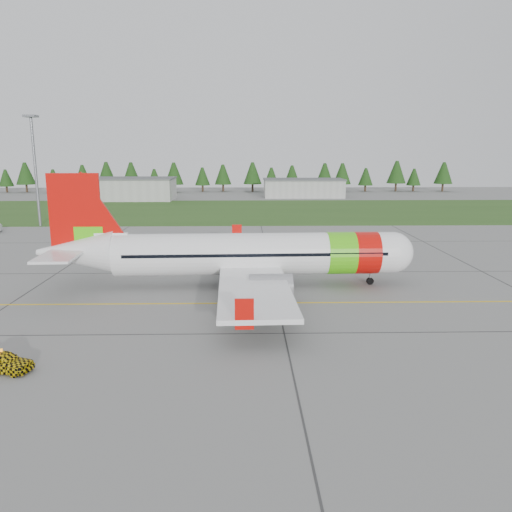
{
  "coord_description": "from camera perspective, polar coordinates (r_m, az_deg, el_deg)",
  "views": [
    {
      "loc": [
        6.99,
        -36.81,
        13.98
      ],
      "look_at": [
        8.03,
        11.12,
        3.86
      ],
      "focal_mm": 35.0,
      "sensor_mm": 36.0,
      "label": 1
    }
  ],
  "objects": [
    {
      "name": "ground",
      "position": [
        39.99,
        -11.36,
        -8.79
      ],
      "size": [
        320.0,
        320.0,
        0.0
      ],
      "primitive_type": "plane",
      "color": "gray",
      "rests_on": "ground"
    },
    {
      "name": "aircraft",
      "position": [
        51.99,
        -1.12,
        0.19
      ],
      "size": [
        39.07,
        35.9,
        11.83
      ],
      "rotation": [
        0.0,
        0.0,
        0.03
      ],
      "color": "white",
      "rests_on": "ground"
    },
    {
      "name": "follow_me_car",
      "position": [
        36.26,
        -27.18,
        -8.78
      ],
      "size": [
        1.67,
        1.86,
        3.97
      ],
      "primitive_type": "imported",
      "rotation": [
        0.0,
        0.0,
        1.34
      ],
      "color": "yellow",
      "rests_on": "ground"
    },
    {
      "name": "grass_strip",
      "position": [
        119.83,
        -4.6,
        5.19
      ],
      "size": [
        320.0,
        50.0,
        0.03
      ],
      "primitive_type": "cube",
      "color": "#30561E",
      "rests_on": "ground"
    },
    {
      "name": "taxi_guideline",
      "position": [
        47.45,
        -9.7,
        -5.38
      ],
      "size": [
        120.0,
        0.25,
        0.02
      ],
      "primitive_type": "cube",
      "color": "gold",
      "rests_on": "ground"
    },
    {
      "name": "hangar_west",
      "position": [
        151.8,
        -15.48,
        7.34
      ],
      "size": [
        32.0,
        14.0,
        6.0
      ],
      "primitive_type": "cube",
      "color": "#A8A8A3",
      "rests_on": "ground"
    },
    {
      "name": "hangar_east",
      "position": [
        156.27,
        5.42,
        7.69
      ],
      "size": [
        24.0,
        12.0,
        5.2
      ],
      "primitive_type": "cube",
      "color": "#A8A8A3",
      "rests_on": "ground"
    },
    {
      "name": "floodlight_mast",
      "position": [
        102.59,
        -23.87,
        8.69
      ],
      "size": [
        0.5,
        0.5,
        20.0
      ],
      "primitive_type": "cylinder",
      "color": "slate",
      "rests_on": "ground"
    },
    {
      "name": "treeline",
      "position": [
        175.18,
        -3.57,
        8.96
      ],
      "size": [
        160.0,
        8.0,
        10.0
      ],
      "primitive_type": null,
      "color": "#1C3F14",
      "rests_on": "ground"
    }
  ]
}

